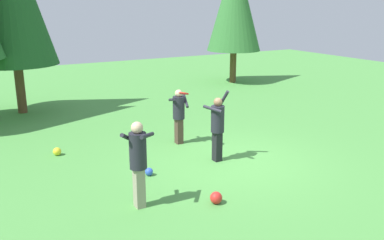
# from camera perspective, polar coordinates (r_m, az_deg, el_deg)

# --- Properties ---
(ground_plane) EXTENTS (40.00, 40.00, 0.00)m
(ground_plane) POSITION_cam_1_polar(r_m,az_deg,el_deg) (10.92, 5.30, -5.68)
(ground_plane) COLOR #4C9342
(person_thrower) EXTENTS (0.60, 0.61, 1.85)m
(person_thrower) POSITION_cam_1_polar(r_m,az_deg,el_deg) (10.65, 3.50, -0.50)
(person_thrower) COLOR black
(person_thrower) RESTS_ON ground_plane
(person_catcher) EXTENTS (0.60, 0.63, 1.60)m
(person_catcher) POSITION_cam_1_polar(r_m,az_deg,el_deg) (12.00, -1.82, 1.09)
(person_catcher) COLOR #4C382D
(person_catcher) RESTS_ON ground_plane
(person_bystander) EXTENTS (0.76, 0.77, 1.78)m
(person_bystander) POSITION_cam_1_polar(r_m,az_deg,el_deg) (8.25, -7.35, -5.03)
(person_bystander) COLOR gray
(person_bystander) RESTS_ON ground_plane
(frisbee) EXTENTS (0.38, 0.38, 0.12)m
(frisbee) POSITION_cam_1_polar(r_m,az_deg,el_deg) (11.27, -1.12, 3.64)
(frisbee) COLOR red
(ball_blue) EXTENTS (0.19, 0.19, 0.19)m
(ball_blue) POSITION_cam_1_polar(r_m,az_deg,el_deg) (10.06, -5.87, -7.02)
(ball_blue) COLOR blue
(ball_blue) RESTS_ON ground_plane
(ball_yellow) EXTENTS (0.22, 0.22, 0.22)m
(ball_yellow) POSITION_cam_1_polar(r_m,az_deg,el_deg) (11.85, -17.89, -4.09)
(ball_yellow) COLOR yellow
(ball_yellow) RESTS_ON ground_plane
(ball_red) EXTENTS (0.25, 0.25, 0.25)m
(ball_red) POSITION_cam_1_polar(r_m,az_deg,el_deg) (8.70, 3.30, -10.52)
(ball_red) COLOR red
(ball_red) RESTS_ON ground_plane
(tree_far_right) EXTENTS (2.68, 2.68, 6.41)m
(tree_far_right) POSITION_cam_1_polar(r_m,az_deg,el_deg) (21.50, 5.83, 15.68)
(tree_far_right) COLOR brown
(tree_far_right) RESTS_ON ground_plane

